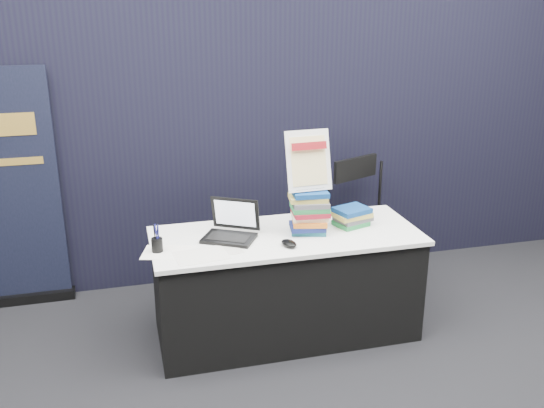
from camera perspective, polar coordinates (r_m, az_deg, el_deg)
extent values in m
plane|color=black|center=(3.96, 3.52, -15.86)|extent=(8.00, 8.00, 0.00)
cube|color=#B9B5AE|center=(7.17, -6.42, 14.85)|extent=(8.00, 0.02, 3.50)
cube|color=black|center=(4.91, -1.99, 6.52)|extent=(6.00, 0.08, 2.40)
cube|color=black|center=(4.23, 1.30, -7.73)|extent=(1.76, 0.71, 0.72)
cube|color=white|center=(4.07, 1.34, -3.02)|extent=(1.80, 0.75, 0.03)
cube|color=black|center=(3.98, -4.07, -3.24)|extent=(0.40, 0.36, 0.02)
cube|color=black|center=(4.04, -4.42, -1.00)|extent=(0.31, 0.22, 0.23)
cube|color=silver|center=(4.03, -4.40, -1.04)|extent=(0.26, 0.17, 0.18)
ellipsoid|color=black|center=(3.87, 1.60, -3.72)|extent=(0.12, 0.15, 0.04)
cube|color=white|center=(3.83, -9.71, -4.52)|extent=(0.37, 0.30, 0.00)
cube|color=beige|center=(3.82, -4.92, -4.40)|extent=(0.29, 0.23, 0.00)
cube|color=silver|center=(3.76, -6.69, -4.83)|extent=(0.35, 0.27, 0.00)
cylinder|color=black|center=(3.84, -10.76, -3.82)|extent=(0.08, 0.08, 0.09)
cube|color=#18525D|center=(4.10, 3.45, -2.46)|extent=(0.27, 0.23, 0.03)
cube|color=navy|center=(4.08, 3.46, -2.04)|extent=(0.27, 0.23, 0.03)
cube|color=orange|center=(4.07, 3.47, -1.61)|extent=(0.27, 0.23, 0.03)
cube|color=#FFFAD0|center=(4.06, 3.48, -1.19)|extent=(0.27, 0.23, 0.03)
cube|color=maroon|center=(4.05, 3.49, -0.76)|extent=(0.27, 0.23, 0.03)
cube|color=#217D3E|center=(4.04, 3.50, -0.33)|extent=(0.27, 0.23, 0.03)
cube|color=#4F4F54|center=(4.03, 3.51, 0.11)|extent=(0.27, 0.23, 0.03)
cube|color=#B8A649|center=(4.02, 3.52, 0.54)|extent=(0.27, 0.23, 0.03)
cube|color=navy|center=(4.01, 3.53, 0.98)|extent=(0.27, 0.23, 0.03)
cube|color=#217D3E|center=(4.25, 7.58, -1.79)|extent=(0.27, 0.23, 0.03)
cube|color=#4F4F54|center=(4.24, 7.60, -1.37)|extent=(0.27, 0.23, 0.03)
cube|color=#B8A649|center=(4.22, 7.62, -0.95)|extent=(0.27, 0.23, 0.03)
cube|color=navy|center=(4.21, 7.64, -0.53)|extent=(0.27, 0.23, 0.03)
cube|color=black|center=(3.98, 3.60, 1.34)|extent=(0.20, 0.03, 0.02)
cylinder|color=black|center=(4.00, 2.16, 3.19)|extent=(0.02, 0.10, 0.29)
cylinder|color=black|center=(4.05, 4.35, 3.34)|extent=(0.02, 0.10, 0.29)
cube|color=white|center=(3.97, 3.45, 4.10)|extent=(0.31, 0.13, 0.39)
cube|color=beige|center=(3.97, 3.48, 4.07)|extent=(0.25, 0.10, 0.31)
cube|color=maroon|center=(3.94, 3.53, 5.47)|extent=(0.24, 0.03, 0.05)
cube|color=black|center=(5.14, -22.32, -8.20)|extent=(0.77, 0.10, 0.07)
cube|color=black|center=(4.84, -23.57, 1.09)|extent=(0.72, 0.03, 1.81)
cube|color=gold|center=(4.77, -23.95, 3.60)|extent=(0.54, 0.00, 0.05)
cylinder|color=black|center=(4.68, 6.98, -6.59)|extent=(0.02, 0.02, 0.50)
cylinder|color=black|center=(4.85, 11.95, -5.92)|extent=(0.02, 0.02, 0.50)
cylinder|color=black|center=(5.06, 5.14, -4.48)|extent=(0.02, 0.02, 0.50)
cylinder|color=black|center=(5.22, 9.80, -3.93)|extent=(0.02, 0.02, 0.50)
cube|color=black|center=(4.84, 8.63, -2.23)|extent=(0.62, 0.62, 0.04)
cube|color=black|center=(4.90, 7.86, 3.34)|extent=(0.42, 0.20, 0.18)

